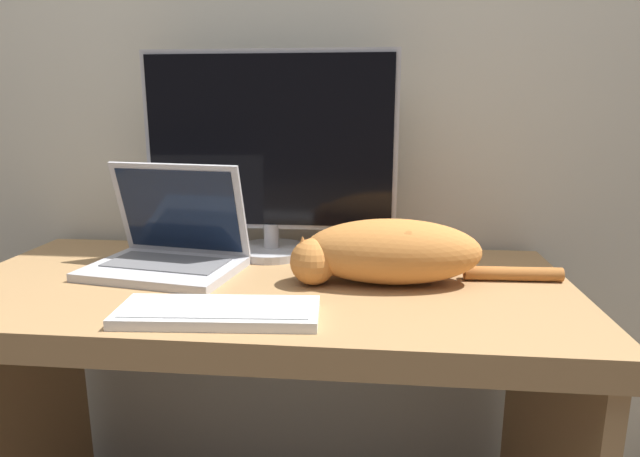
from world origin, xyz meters
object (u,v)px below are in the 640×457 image
object	(u,v)px
external_keyboard	(218,312)
cat	(388,251)
monitor	(270,152)
laptop	(169,249)

from	to	relation	value
external_keyboard	cat	world-z (taller)	cat
monitor	cat	world-z (taller)	monitor
laptop	external_keyboard	xyz separation A→B (m)	(0.20, -0.28, -0.04)
external_keyboard	monitor	bearing A→B (deg)	83.84
external_keyboard	cat	size ratio (longest dim) A/B	0.63
external_keyboard	laptop	bearing A→B (deg)	121.68
laptop	cat	xyz separation A→B (m)	(0.52, -0.05, 0.02)
monitor	external_keyboard	distance (m)	0.51
external_keyboard	cat	bearing A→B (deg)	32.76
external_keyboard	cat	xyz separation A→B (m)	(0.32, 0.24, 0.06)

